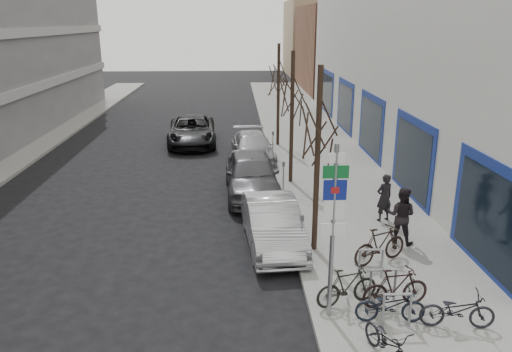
{
  "coord_description": "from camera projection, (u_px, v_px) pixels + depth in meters",
  "views": [
    {
      "loc": [
        0.32,
        -9.91,
        6.62
      ],
      "look_at": [
        0.93,
        4.87,
        2.0
      ],
      "focal_mm": 35.0,
      "sensor_mm": 36.0,
      "label": 1
    }
  ],
  "objects": [
    {
      "name": "bike_near_right",
      "position": [
        396.0,
        287.0,
        11.67
      ],
      "size": [
        1.71,
        0.74,
        1.01
      ],
      "primitive_type": "imported",
      "rotation": [
        0.0,
        0.0,
        1.72
      ],
      "color": "black",
      "rests_on": "sidewalk_east"
    },
    {
      "name": "bike_far_curb",
      "position": [
        458.0,
        307.0,
        10.87
      ],
      "size": [
        1.67,
        0.67,
        0.99
      ],
      "primitive_type": "imported",
      "rotation": [
        0.0,
        0.0,
        1.46
      ],
      "color": "black",
      "rests_on": "sidewalk_east"
    },
    {
      "name": "brick_building_far",
      "position": [
        364.0,
        48.0,
        48.88
      ],
      "size": [
        12.0,
        14.0,
        8.0
      ],
      "primitive_type": "cube",
      "color": "brown",
      "rests_on": "ground"
    },
    {
      "name": "tree_near",
      "position": [
        319.0,
        117.0,
        13.63
      ],
      "size": [
        1.8,
        1.8,
        5.5
      ],
      "color": "black",
      "rests_on": "ground"
    },
    {
      "name": "meter_mid",
      "position": [
        283.0,
        174.0,
        19.33
      ],
      "size": [
        0.1,
        0.08,
        1.27
      ],
      "color": "gray",
      "rests_on": "sidewalk_east"
    },
    {
      "name": "bike_rack",
      "position": [
        383.0,
        281.0,
        11.94
      ],
      "size": [
        0.66,
        2.26,
        0.83
      ],
      "color": "gray",
      "rests_on": "sidewalk_east"
    },
    {
      "name": "meter_front",
      "position": [
        302.0,
        232.0,
        14.09
      ],
      "size": [
        0.1,
        0.08,
        1.27
      ],
      "color": "gray",
      "rests_on": "sidewalk_east"
    },
    {
      "name": "sidewalk_east",
      "position": [
        335.0,
        182.0,
        21.11
      ],
      "size": [
        5.0,
        70.0,
        0.15
      ],
      "primitive_type": "cube",
      "color": "slate",
      "rests_on": "ground"
    },
    {
      "name": "bike_mid_inner",
      "position": [
        347.0,
        286.0,
        11.74
      ],
      "size": [
        1.69,
        0.95,
        0.98
      ],
      "primitive_type": "imported",
      "rotation": [
        0.0,
        0.0,
        1.88
      ],
      "color": "black",
      "rests_on": "sidewalk_east"
    },
    {
      "name": "tree_far",
      "position": [
        279.0,
        71.0,
        26.03
      ],
      "size": [
        1.8,
        1.8,
        5.5
      ],
      "color": "black",
      "rests_on": "ground"
    },
    {
      "name": "parked_car_mid",
      "position": [
        252.0,
        174.0,
        19.56
      ],
      "size": [
        2.22,
        5.11,
        1.72
      ],
      "primitive_type": "imported",
      "rotation": [
        0.0,
        0.0,
        0.04
      ],
      "color": "#4A4B4F",
      "rests_on": "ground"
    },
    {
      "name": "lane_car",
      "position": [
        192.0,
        131.0,
        27.72
      ],
      "size": [
        2.88,
        5.66,
        1.53
      ],
      "primitive_type": "imported",
      "rotation": [
        0.0,
        0.0,
        0.06
      ],
      "color": "black",
      "rests_on": "ground"
    },
    {
      "name": "bike_far_inner",
      "position": [
        380.0,
        245.0,
        13.78
      ],
      "size": [
        1.86,
        1.27,
        1.09
      ],
      "primitive_type": "imported",
      "rotation": [
        0.0,
        0.0,
        2.02
      ],
      "color": "black",
      "rests_on": "sidewalk_east"
    },
    {
      "name": "parked_car_front",
      "position": [
        272.0,
        223.0,
        15.17
      ],
      "size": [
        1.89,
        4.5,
        1.44
      ],
      "primitive_type": "imported",
      "rotation": [
        0.0,
        0.0,
        0.08
      ],
      "color": "#B8B9BE",
      "rests_on": "ground"
    },
    {
      "name": "tan_building_far",
      "position": [
        339.0,
        38.0,
        63.06
      ],
      "size": [
        13.0,
        12.0,
        9.0
      ],
      "primitive_type": "cube",
      "color": "#937A5B",
      "rests_on": "ground"
    },
    {
      "name": "pedestrian_far",
      "position": [
        401.0,
        215.0,
        14.96
      ],
      "size": [
        0.79,
        0.71,
        1.77
      ],
      "primitive_type": "imported",
      "rotation": [
        0.0,
        0.0,
        2.61
      ],
      "color": "black",
      "rests_on": "sidewalk_east"
    },
    {
      "name": "tree_mid",
      "position": [
        292.0,
        87.0,
        19.83
      ],
      "size": [
        1.8,
        1.8,
        5.5
      ],
      "color": "black",
      "rests_on": "ground"
    },
    {
      "name": "pedestrian_near",
      "position": [
        384.0,
        198.0,
        16.64
      ],
      "size": [
        0.69,
        0.57,
        1.64
      ],
      "primitive_type": "imported",
      "rotation": [
        0.0,
        0.0,
        3.49
      ],
      "color": "black",
      "rests_on": "sidewalk_east"
    },
    {
      "name": "parked_car_back",
      "position": [
        253.0,
        147.0,
        24.4
      ],
      "size": [
        2.24,
        4.81,
        1.36
      ],
      "primitive_type": "imported",
      "rotation": [
        0.0,
        0.0,
        0.07
      ],
      "color": "#949599",
      "rests_on": "ground"
    },
    {
      "name": "bike_mid_curb",
      "position": [
        391.0,
        303.0,
        11.08
      ],
      "size": [
        1.59,
        0.56,
        0.96
      ],
      "primitive_type": "imported",
      "rotation": [
        0.0,
        0.0,
        1.52
      ],
      "color": "black",
      "rests_on": "sidewalk_east"
    },
    {
      "name": "meter_back",
      "position": [
        273.0,
        141.0,
        24.58
      ],
      "size": [
        0.1,
        0.08,
        1.27
      ],
      "color": "gray",
      "rests_on": "sidewalk_east"
    },
    {
      "name": "ground",
      "position": [
        224.0,
        323.0,
        11.42
      ],
      "size": [
        120.0,
        120.0,
        0.0
      ],
      "primitive_type": "plane",
      "color": "black",
      "rests_on": "ground"
    },
    {
      "name": "highway_sign_pole",
      "position": [
        333.0,
        222.0,
        10.77
      ],
      "size": [
        0.55,
        0.1,
        4.2
      ],
      "color": "gray",
      "rests_on": "ground"
    },
    {
      "name": "bike_near_left",
      "position": [
        388.0,
        339.0,
        9.82
      ],
      "size": [
        0.92,
        1.59,
        0.93
      ],
      "primitive_type": "imported",
      "rotation": [
        0.0,
        0.0,
        0.32
      ],
      "color": "black",
      "rests_on": "sidewalk_east"
    }
  ]
}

